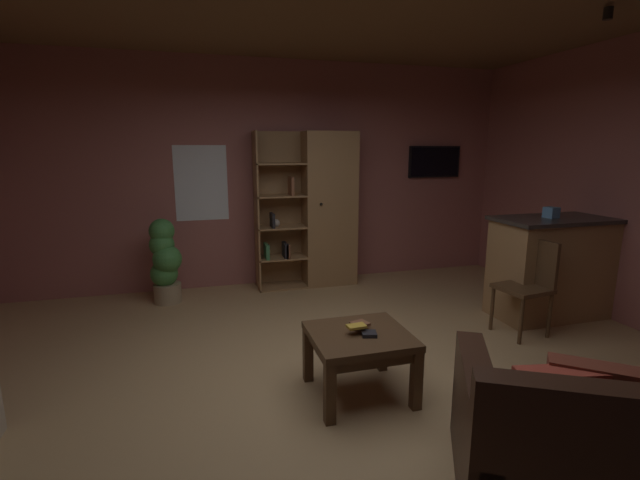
{
  "coord_description": "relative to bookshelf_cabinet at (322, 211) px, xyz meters",
  "views": [
    {
      "loc": [
        -0.95,
        -2.97,
        1.78
      ],
      "look_at": [
        0.0,
        0.4,
        1.05
      ],
      "focal_mm": 24.87,
      "sensor_mm": 36.0,
      "label": 1
    }
  ],
  "objects": [
    {
      "name": "tissue_box",
      "position": [
        1.96,
        -1.77,
        0.14
      ],
      "size": [
        0.14,
        0.14,
        0.11
      ],
      "primitive_type": "cube",
      "rotation": [
        0.0,
        0.0,
        0.15
      ],
      "color": "#598CBF",
      "rests_on": "kitchen_bar_counter"
    },
    {
      "name": "table_book_0",
      "position": [
        -0.45,
        -2.77,
        -0.49
      ],
      "size": [
        0.12,
        0.12,
        0.03
      ],
      "primitive_type": "cube",
      "rotation": [
        0.0,
        0.0,
        -0.26
      ],
      "color": "black",
      "rests_on": "coffee_table"
    },
    {
      "name": "bookshelf_cabinet",
      "position": [
        0.0,
        0.0,
        0.0
      ],
      "size": [
        1.29,
        0.41,
        1.99
      ],
      "color": "#997047",
      "rests_on": "ground"
    },
    {
      "name": "dining_chair",
      "position": [
        1.47,
        -2.1,
        -0.45
      ],
      "size": [
        0.47,
        0.47,
        0.92
      ],
      "color": "#4C331E",
      "rests_on": "ground"
    },
    {
      "name": "table_book_1",
      "position": [
        -0.47,
        -2.63,
        -0.46
      ],
      "size": [
        0.15,
        0.14,
        0.02
      ],
      "primitive_type": "cube",
      "rotation": [
        0.0,
        0.0,
        0.29
      ],
      "color": "brown",
      "rests_on": "coffee_table"
    },
    {
      "name": "coffee_table",
      "position": [
        -0.5,
        -2.7,
        -0.59
      ],
      "size": [
        0.7,
        0.66,
        0.48
      ],
      "color": "#4C331E",
      "rests_on": "ground"
    },
    {
      "name": "leather_couch",
      "position": [
        0.34,
        -4.06,
        -0.67
      ],
      "size": [
        1.77,
        1.53,
        0.84
      ],
      "color": "#382116",
      "rests_on": "ground"
    },
    {
      "name": "track_light_spot_2",
      "position": [
        1.57,
        -2.53,
        1.82
      ],
      "size": [
        0.07,
        0.07,
        0.09
      ],
      "primitive_type": "cylinder",
      "color": "black"
    },
    {
      "name": "wall_mounted_tv",
      "position": [
        1.72,
        0.21,
        0.61
      ],
      "size": [
        0.78,
        0.06,
        0.44
      ],
      "color": "black"
    },
    {
      "name": "table_book_2",
      "position": [
        -0.53,
        -2.71,
        -0.45
      ],
      "size": [
        0.14,
        0.09,
        0.02
      ],
      "primitive_type": "cube",
      "rotation": [
        0.0,
        0.0,
        0.08
      ],
      "color": "gold",
      "rests_on": "coffee_table"
    },
    {
      "name": "floor",
      "position": [
        -0.63,
        -2.52,
        -0.99
      ],
      "size": [
        6.44,
        5.52,
        0.02
      ],
      "primitive_type": "cube",
      "color": "tan",
      "rests_on": "ground"
    },
    {
      "name": "wall_back",
      "position": [
        -0.63,
        0.27,
        0.45
      ],
      "size": [
        6.56,
        0.06,
        2.87
      ],
      "primitive_type": "cube",
      "color": "#9E5B56",
      "rests_on": "ground"
    },
    {
      "name": "potted_floor_plant",
      "position": [
        -1.96,
        -0.23,
        -0.48
      ],
      "size": [
        0.37,
        0.38,
        0.99
      ],
      "color": "#9E896B",
      "rests_on": "ground"
    },
    {
      "name": "window_pane_back",
      "position": [
        -1.5,
        0.24,
        0.37
      ],
      "size": [
        0.64,
        0.01,
        0.93
      ],
      "primitive_type": "cube",
      "color": "white"
    },
    {
      "name": "kitchen_bar_counter",
      "position": [
        2.14,
        -1.78,
        -0.44
      ],
      "size": [
        1.49,
        0.65,
        1.07
      ],
      "color": "#997047",
      "rests_on": "ground"
    }
  ]
}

